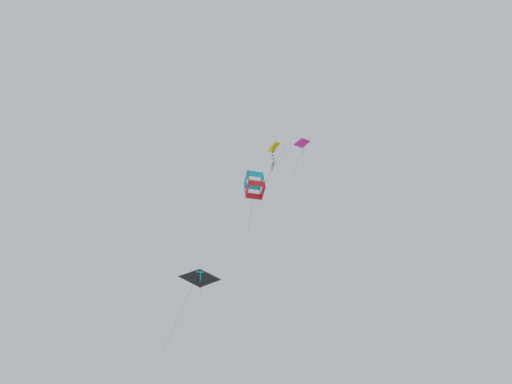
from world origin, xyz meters
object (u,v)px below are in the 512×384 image
at_px(kite_delta_low_drifter, 200,278).
at_px(kite_diamond_far_centre, 302,143).
at_px(kite_diamond_near_left, 274,148).
at_px(kite_box_highest, 255,185).

height_order(kite_delta_low_drifter, kite_diamond_far_centre, kite_diamond_far_centre).
relative_size(kite_delta_low_drifter, kite_diamond_far_centre, 1.59).
distance_m(kite_diamond_near_left, kite_delta_low_drifter, 17.40).
relative_size(kite_diamond_near_left, kite_delta_low_drifter, 0.72).
relative_size(kite_diamond_near_left, kite_diamond_far_centre, 1.15).
xyz_separation_m(kite_diamond_near_left, kite_delta_low_drifter, (11.42, 11.97, -5.41)).
relative_size(kite_delta_low_drifter, kite_box_highest, 1.68).
bearing_deg(kite_diamond_far_centre, kite_diamond_near_left, 59.19).
xyz_separation_m(kite_delta_low_drifter, kite_diamond_far_centre, (-5.45, -12.75, 9.72)).
relative_size(kite_diamond_near_left, kite_box_highest, 1.21).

